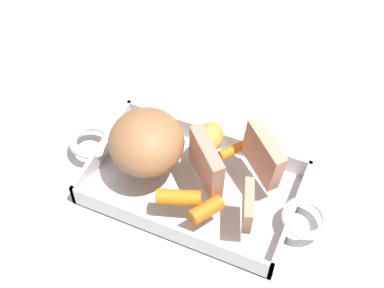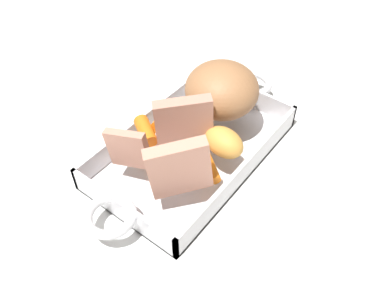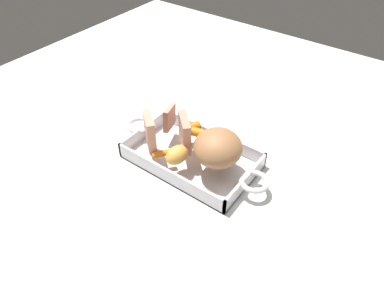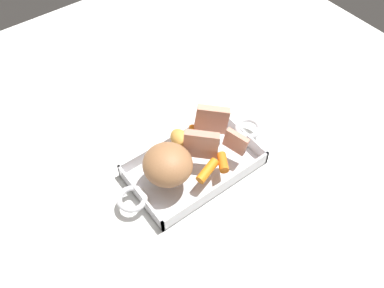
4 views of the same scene
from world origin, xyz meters
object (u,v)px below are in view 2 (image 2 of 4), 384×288
baby_carrot_long (146,131)px  baby_carrot_northwest (210,168)px  roast_slice_thick (183,123)px  pork_roast (220,89)px  potato_near_roast (226,141)px  roasting_dish (192,148)px  baby_carrot_center_right (165,117)px  roast_slice_thin (179,168)px  roast_slice_outer (128,149)px

baby_carrot_long → baby_carrot_northwest: (-0.00, 0.12, -0.00)m
roast_slice_thick → baby_carrot_long: 0.07m
baby_carrot_long → pork_roast: bearing=156.7°
potato_near_roast → roasting_dish: bearing=-85.5°
pork_roast → baby_carrot_northwest: bearing=29.8°
roast_slice_thick → baby_carrot_center_right: 0.06m
baby_carrot_northwest → roast_slice_thin: bearing=-17.0°
roast_slice_thin → potato_near_roast: (-0.10, 0.01, -0.02)m
roast_slice_thick → baby_carrot_long: roast_slice_thick is taller
roast_slice_thick → roast_slice_outer: (0.08, -0.04, -0.01)m
roast_slice_thin → potato_near_roast: roast_slice_thin is taller
baby_carrot_long → baby_carrot_northwest: bearing=91.5°
roast_slice_thin → roast_slice_thick: bearing=-145.3°
baby_carrot_center_right → roast_slice_thin: bearing=48.5°
roasting_dish → baby_carrot_center_right: (0.00, -0.05, 0.04)m
pork_roast → baby_carrot_center_right: size_ratio=1.79×
baby_carrot_long → baby_carrot_northwest: baby_carrot_long is taller
baby_carrot_center_right → pork_roast: bearing=148.3°
roast_slice_thick → baby_carrot_long: (0.02, -0.05, -0.03)m
roast_slice_outer → baby_carrot_long: 0.06m
roasting_dish → baby_carrot_long: 0.08m
baby_carrot_center_right → roast_slice_thick: bearing=70.6°
baby_carrot_center_right → baby_carrot_northwest: 0.12m
baby_carrot_center_right → potato_near_roast: 0.11m
roast_slice_thin → baby_carrot_center_right: 0.14m
pork_roast → baby_carrot_northwest: size_ratio=2.39×
pork_roast → roast_slice_thin: roast_slice_thin is taller
roast_slice_thick → potato_near_roast: size_ratio=1.31×
roast_slice_thick → roast_slice_thin: (0.07, 0.05, -0.00)m
roast_slice_thick → baby_carrot_long: size_ratio=1.64×
roast_slice_outer → roast_slice_thick: bearing=155.5°
roasting_dish → pork_roast: (-0.08, -0.00, 0.07)m
baby_carrot_long → potato_near_roast: size_ratio=0.80×
roast_slice_outer → baby_carrot_center_right: size_ratio=0.92×
roasting_dish → baby_carrot_northwest: (0.04, 0.06, 0.04)m
roasting_dish → baby_carrot_long: bearing=-51.5°
roast_slice_thick → baby_carrot_northwest: size_ratio=1.70×
roasting_dish → baby_carrot_long: size_ratio=8.44×
roasting_dish → baby_carrot_long: (0.04, -0.06, 0.04)m
roast_slice_thick → baby_carrot_northwest: bearing=72.2°
potato_near_roast → baby_carrot_long: bearing=-66.6°
roasting_dish → pork_roast: 0.10m
roast_slice_outer → baby_carrot_center_right: roast_slice_outer is taller
baby_carrot_center_right → baby_carrot_northwest: (0.04, 0.12, -0.00)m
baby_carrot_center_right → roast_slice_outer: bearing=9.2°
baby_carrot_center_right → potato_near_roast: (-0.01, 0.11, 0.01)m
pork_roast → roast_slice_outer: pork_roast is taller
roasting_dish → potato_near_roast: (-0.00, 0.06, 0.05)m
roasting_dish → roast_slice_thin: roast_slice_thin is taller
roast_slice_outer → potato_near_roast: 0.14m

